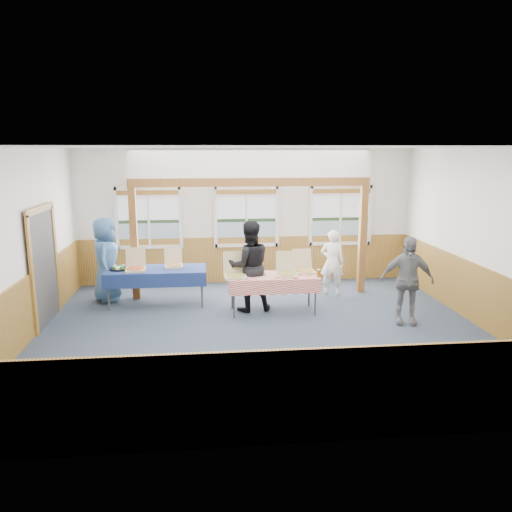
{
  "coord_description": "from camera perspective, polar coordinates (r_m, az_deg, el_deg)",
  "views": [
    {
      "loc": [
        -0.98,
        -8.35,
        3.16
      ],
      "look_at": [
        -0.02,
        1.0,
        1.16
      ],
      "focal_mm": 35.0,
      "sensor_mm": 36.0,
      "label": 1
    }
  ],
  "objects": [
    {
      "name": "pizza_box_b",
      "position": [
        10.61,
        -9.4,
        -0.86
      ],
      "size": [
        0.41,
        0.48,
        0.4
      ],
      "rotation": [
        0.0,
        0.0,
        0.09
      ],
      "color": "tan",
      "rests_on": "table_left"
    },
    {
      "name": "window_mid",
      "position": [
        11.94,
        -1.1,
        4.9
      ],
      "size": [
        1.56,
        0.1,
        1.46
      ],
      "color": "white",
      "rests_on": "wall_back"
    },
    {
      "name": "pizza_box_e",
      "position": [
        9.73,
        3.51,
        -1.87
      ],
      "size": [
        0.46,
        0.54,
        0.44
      ],
      "rotation": [
        0.0,
        0.0,
        -0.1
      ],
      "color": "tan",
      "rests_on": "table_right"
    },
    {
      "name": "post_left",
      "position": [
        10.93,
        -13.75,
        1.36
      ],
      "size": [
        0.15,
        0.15,
        2.4
      ],
      "primitive_type": "cube",
      "color": "brown",
      "rests_on": "floor"
    },
    {
      "name": "woman_black",
      "position": [
        9.87,
        -0.78,
        -1.17
      ],
      "size": [
        0.96,
        0.79,
        1.81
      ],
      "primitive_type": "imported",
      "rotation": [
        0.0,
        0.0,
        3.27
      ],
      "color": "black",
      "rests_on": "floor"
    },
    {
      "name": "wall_back",
      "position": [
        11.99,
        -1.12,
        4.55
      ],
      "size": [
        8.0,
        0.0,
        8.0
      ],
      "primitive_type": "plane",
      "rotation": [
        1.57,
        0.0,
        0.0
      ],
      "color": "silver",
      "rests_on": "floor"
    },
    {
      "name": "window_right",
      "position": [
        12.34,
        9.64,
        4.97
      ],
      "size": [
        1.56,
        0.1,
        1.46
      ],
      "color": "white",
      "rests_on": "wall_back"
    },
    {
      "name": "wall_front",
      "position": [
        5.19,
        5.35,
        -5.5
      ],
      "size": [
        8.0,
        0.0,
        8.0
      ],
      "primitive_type": "plane",
      "rotation": [
        -1.57,
        0.0,
        0.0
      ],
      "color": "silver",
      "rests_on": "floor"
    },
    {
      "name": "pizza_box_f",
      "position": [
        10.01,
        5.52,
        -1.52
      ],
      "size": [
        0.43,
        0.52,
        0.44
      ],
      "rotation": [
        0.0,
        0.0,
        0.07
      ],
      "color": "tan",
      "rests_on": "table_right"
    },
    {
      "name": "pizza_box_c",
      "position": [
        9.6,
        -2.41,
        -2.04
      ],
      "size": [
        0.44,
        0.53,
        0.46
      ],
      "rotation": [
        0.0,
        0.0,
        0.04
      ],
      "color": "tan",
      "rests_on": "table_right"
    },
    {
      "name": "wainscot_left",
      "position": [
        9.24,
        -24.59,
        -5.49
      ],
      "size": [
        0.05,
        6.98,
        1.1
      ],
      "primitive_type": "cube",
      "color": "brown",
      "rests_on": "floor"
    },
    {
      "name": "person_grey",
      "position": [
        9.55,
        16.85,
        -2.68
      ],
      "size": [
        1.02,
        0.59,
        1.64
      ],
      "primitive_type": "imported",
      "rotation": [
        0.0,
        0.0,
        -0.21
      ],
      "color": "slate",
      "rests_on": "floor"
    },
    {
      "name": "pizza_box_d",
      "position": [
        9.91,
        -0.23,
        -1.61
      ],
      "size": [
        0.45,
        0.52,
        0.42
      ],
      "rotation": [
        0.0,
        0.0,
        0.16
      ],
      "color": "tan",
      "rests_on": "table_right"
    },
    {
      "name": "wall_right",
      "position": [
        9.85,
        24.64,
        1.82
      ],
      "size": [
        0.0,
        8.0,
        8.0
      ],
      "primitive_type": "plane",
      "rotation": [
        1.57,
        0.0,
        -1.57
      ],
      "color": "silver",
      "rests_on": "floor"
    },
    {
      "name": "wainscot_right",
      "position": [
        10.05,
        24.0,
        -4.08
      ],
      "size": [
        0.05,
        6.98,
        1.1
      ],
      "primitive_type": "cube",
      "color": "brown",
      "rests_on": "floor"
    },
    {
      "name": "drink_glass",
      "position": [
        9.68,
        7.16,
        -1.97
      ],
      "size": [
        0.07,
        0.07,
        0.15
      ],
      "primitive_type": "cylinder",
      "color": "brown",
      "rests_on": "table_right"
    },
    {
      "name": "wainscot_front",
      "position": [
        5.61,
        5.09,
        -15.7
      ],
      "size": [
        7.98,
        0.05,
        1.1
      ],
      "primitive_type": "cube",
      "color": "brown",
      "rests_on": "floor"
    },
    {
      "name": "veggie_tray",
      "position": [
        10.59,
        -15.38,
        -1.34
      ],
      "size": [
        0.39,
        0.39,
        0.09
      ],
      "color": "black",
      "rests_on": "table_left"
    },
    {
      "name": "man_blue",
      "position": [
        11.01,
        -16.78,
        -0.37
      ],
      "size": [
        0.61,
        0.9,
        1.79
      ],
      "primitive_type": "imported",
      "rotation": [
        0.0,
        0.0,
        1.62
      ],
      "color": "#3C6598",
      "rests_on": "floor"
    },
    {
      "name": "woman_white",
      "position": [
        11.14,
        8.71,
        -0.73
      ],
      "size": [
        0.62,
        0.51,
        1.45
      ],
      "primitive_type": "imported",
      "rotation": [
        0.0,
        0.0,
        2.78
      ],
      "color": "white",
      "rests_on": "floor"
    },
    {
      "name": "cross_beam",
      "position": [
        10.72,
        -0.6,
        8.45
      ],
      "size": [
        5.15,
        0.18,
        0.18
      ],
      "primitive_type": "cube",
      "color": "brown",
      "rests_on": "post_left"
    },
    {
      "name": "wall_left",
      "position": [
        9.01,
        -25.32,
        0.91
      ],
      "size": [
        0.0,
        8.0,
        8.0
      ],
      "primitive_type": "plane",
      "rotation": [
        1.57,
        0.0,
        1.57
      ],
      "color": "silver",
      "rests_on": "floor"
    },
    {
      "name": "table_right",
      "position": [
        9.8,
        1.96,
        -2.52
      ],
      "size": [
        1.92,
        1.44,
        0.76
      ],
      "rotation": [
        0.0,
        0.0,
        0.39
      ],
      "color": "#373737",
      "rests_on": "floor"
    },
    {
      "name": "floor",
      "position": [
        8.98,
        0.8,
        -8.57
      ],
      "size": [
        8.0,
        8.0,
        0.0
      ],
      "primitive_type": "plane",
      "color": "#26333E",
      "rests_on": "ground"
    },
    {
      "name": "pizza_box_a",
      "position": [
        10.43,
        -13.6,
        -1.25
      ],
      "size": [
        0.44,
        0.52,
        0.44
      ],
      "rotation": [
        0.0,
        0.0,
        0.08
      ],
      "color": "tan",
      "rests_on": "table_left"
    },
    {
      "name": "window_left",
      "position": [
        11.97,
        -12.18,
        4.66
      ],
      "size": [
        1.56,
        0.1,
        1.46
      ],
      "color": "white",
      "rests_on": "wall_back"
    },
    {
      "name": "wainscot_back",
      "position": [
        12.15,
        -1.09,
        -0.38
      ],
      "size": [
        7.98,
        0.05,
        1.1
      ],
      "primitive_type": "cube",
      "color": "brown",
      "rests_on": "floor"
    },
    {
      "name": "cased_opening",
      "position": [
        9.94,
        -23.14,
        -1.2
      ],
      "size": [
        0.06,
        1.3,
        2.1
      ],
      "primitive_type": "cube",
      "color": "#373737",
      "rests_on": "wall_left"
    },
    {
      "name": "post_right",
      "position": [
        11.37,
        12.07,
        1.84
      ],
      "size": [
        0.15,
        0.15,
        2.4
      ],
      "primitive_type": "cube",
      "color": "brown",
      "rests_on": "floor"
    },
    {
      "name": "ceiling",
      "position": [
        8.41,
        0.87,
        12.31
      ],
      "size": [
        8.0,
        8.0,
        0.0
      ],
      "primitive_type": "plane",
      "rotation": [
        3.14,
        0.0,
        0.0
      ],
      "color": "white",
      "rests_on": "wall_back"
    },
    {
      "name": "table_left",
      "position": [
        10.51,
        -11.32,
        -1.71
      ],
      "size": [
        2.17,
        1.27,
        0.76
      ],
      "rotation": [
        0.0,
        0.0,
        0.18
      ],
      "color": "#373737",
      "rests_on": "floor"
    }
  ]
}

